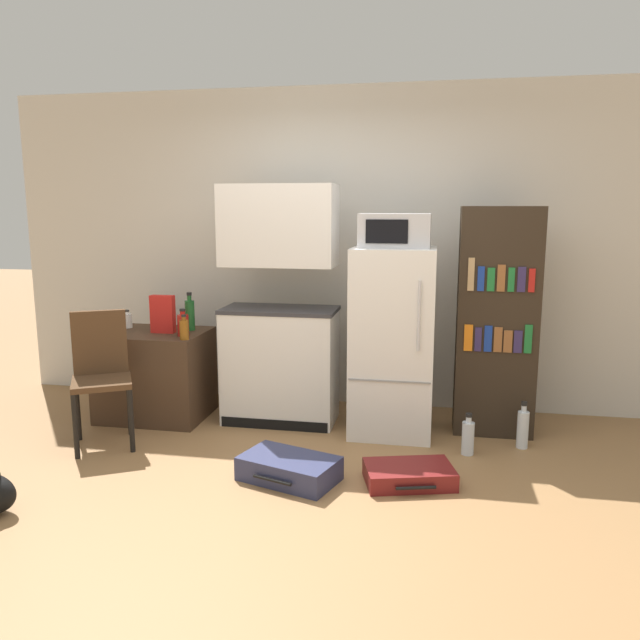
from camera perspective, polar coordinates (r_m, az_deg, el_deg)
The scene contains 19 objects.
ground_plane at distance 3.78m, azimuth -1.91°, elevation -16.40°, with size 24.00×24.00×0.00m, color olive.
wall_back at distance 5.33m, azimuth 4.81°, elevation 6.42°, with size 6.40×0.10×2.68m.
side_table at distance 5.26m, azimuth -14.82°, elevation -4.83°, with size 0.83×0.63×0.71m.
kitchen_hutch at distance 4.89m, azimuth -3.70°, elevation 0.41°, with size 0.90×0.46×1.87m.
refrigerator at distance 4.71m, azimuth 6.67°, elevation -1.95°, with size 0.61×0.62×1.40m.
microwave at distance 4.60m, azimuth 6.88°, elevation 8.12°, with size 0.51×0.37×0.24m.
bookshelf at distance 4.83m, azimuth 15.84°, elevation -0.17°, with size 0.58×0.34×1.70m.
bottle_clear_short at distance 5.14m, azimuth -19.69°, elevation -0.71°, with size 0.07×0.07×0.14m.
bottle_milk_white at distance 5.41m, azimuth -17.22°, elevation -0.02°, with size 0.08×0.08×0.15m.
bottle_green_tall at distance 5.16m, azimuth -11.81°, elevation 0.51°, with size 0.08×0.08×0.31m.
bottle_ketchup_red at distance 4.94m, azimuth -12.41°, elevation -0.41°, with size 0.09×0.09×0.21m.
bottle_amber_beer at distance 4.81m, azimuth -12.32°, elevation -0.82°, with size 0.07×0.07×0.19m.
bowl at distance 5.30m, azimuth -14.15°, elevation -0.57°, with size 0.12×0.12×0.03m.
cereal_box at distance 5.10m, azimuth -14.18°, elevation 0.52°, with size 0.19×0.07×0.30m.
chair at distance 4.76m, azimuth -19.40°, elevation -4.00°, with size 0.54×0.54×0.96m.
suitcase_large_flat at distance 4.04m, azimuth -2.84°, elevation -13.40°, with size 0.68×0.52×0.15m.
suitcase_small_flat at distance 4.03m, azimuth 8.14°, elevation -13.82°, with size 0.61×0.46×0.11m.
water_bottle_front at distance 4.51m, azimuth 13.37°, elevation -10.38°, with size 0.08×0.08×0.30m.
water_bottle_middle at distance 4.73m, azimuth 18.05°, elevation -9.41°, with size 0.08×0.08×0.34m.
Camera 1 is at (0.74, -3.29, 1.70)m, focal length 35.00 mm.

